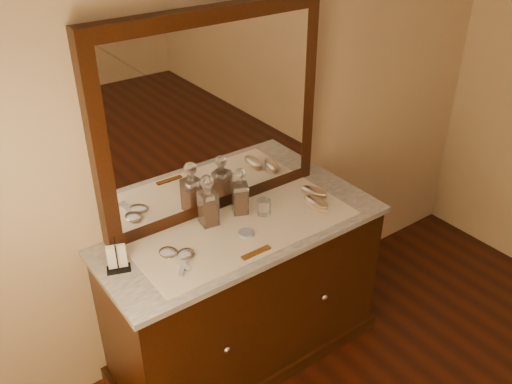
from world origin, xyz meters
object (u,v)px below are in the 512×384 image
at_px(comb, 256,253).
at_px(napkin_rack, 117,258).
at_px(dresser_cabinet, 245,296).
at_px(decanter_left, 208,205).
at_px(hand_mirror_inner, 185,257).
at_px(decanter_right, 240,196).
at_px(mirror_frame, 213,116).
at_px(brush_far, 314,192).
at_px(pin_dish, 246,233).
at_px(brush_near, 316,203).
at_px(hand_mirror_outer, 171,255).

xyz_separation_m(comb, napkin_rack, (-0.55, 0.26, 0.05)).
relative_size(dresser_cabinet, decanter_left, 5.20).
bearing_deg(hand_mirror_inner, decanter_right, 21.94).
height_order(mirror_frame, brush_far, mirror_frame).
relative_size(decanter_left, brush_far, 1.60).
bearing_deg(decanter_right, pin_dish, -116.83).
xyz_separation_m(brush_near, brush_far, (0.07, 0.09, -0.00)).
xyz_separation_m(dresser_cabinet, napkin_rack, (-0.62, 0.06, 0.50)).
relative_size(dresser_cabinet, napkin_rack, 9.11).
height_order(brush_near, hand_mirror_outer, brush_near).
bearing_deg(pin_dish, hand_mirror_inner, 178.12).
bearing_deg(dresser_cabinet, decanter_left, 133.39).
xyz_separation_m(napkin_rack, brush_near, (1.03, -0.13, -0.04)).
xyz_separation_m(mirror_frame, brush_near, (0.40, -0.32, -0.47)).
bearing_deg(dresser_cabinet, brush_far, 2.45).
bearing_deg(pin_dish, dresser_cabinet, 64.81).
relative_size(mirror_frame, comb, 7.86).
xyz_separation_m(mirror_frame, brush_far, (0.47, -0.22, -0.47)).
height_order(brush_far, hand_mirror_inner, brush_far).
height_order(brush_near, hand_mirror_inner, brush_near).
relative_size(pin_dish, brush_far, 0.46).
bearing_deg(hand_mirror_inner, brush_near, -1.75).
bearing_deg(napkin_rack, decanter_left, 7.74).
bearing_deg(brush_far, dresser_cabinet, -177.55).
xyz_separation_m(pin_dish, comb, (-0.05, -0.15, -0.00)).
distance_m(brush_near, brush_far, 0.11).
relative_size(brush_far, hand_mirror_outer, 0.78).
relative_size(napkin_rack, hand_mirror_outer, 0.71).
relative_size(napkin_rack, brush_near, 0.93).
relative_size(decanter_right, brush_near, 1.49).
distance_m(brush_near, hand_mirror_inner, 0.76).
bearing_deg(napkin_rack, dresser_cabinet, -5.28).
distance_m(dresser_cabinet, decanter_left, 0.57).
xyz_separation_m(brush_near, hand_mirror_inner, (-0.76, 0.02, -0.01)).
bearing_deg(hand_mirror_outer, brush_far, 1.08).
xyz_separation_m(comb, brush_far, (0.54, 0.22, 0.02)).
height_order(napkin_rack, decanter_right, decanter_right).
distance_m(napkin_rack, brush_near, 1.04).
bearing_deg(brush_far, hand_mirror_outer, -178.92).
xyz_separation_m(brush_near, hand_mirror_outer, (-0.80, 0.07, -0.01)).
relative_size(pin_dish, brush_near, 0.46).
xyz_separation_m(comb, brush_near, (0.48, 0.13, 0.02)).
xyz_separation_m(dresser_cabinet, pin_dish, (-0.03, -0.06, 0.45)).
distance_m(pin_dish, comb, 0.15).
bearing_deg(napkin_rack, hand_mirror_outer, -13.39).
distance_m(dresser_cabinet, decanter_right, 0.56).
bearing_deg(decanter_left, brush_far, -10.26).
xyz_separation_m(dresser_cabinet, decanter_left, (-0.12, 0.13, 0.55)).
bearing_deg(hand_mirror_inner, pin_dish, -1.88).
bearing_deg(dresser_cabinet, pin_dish, -115.19).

